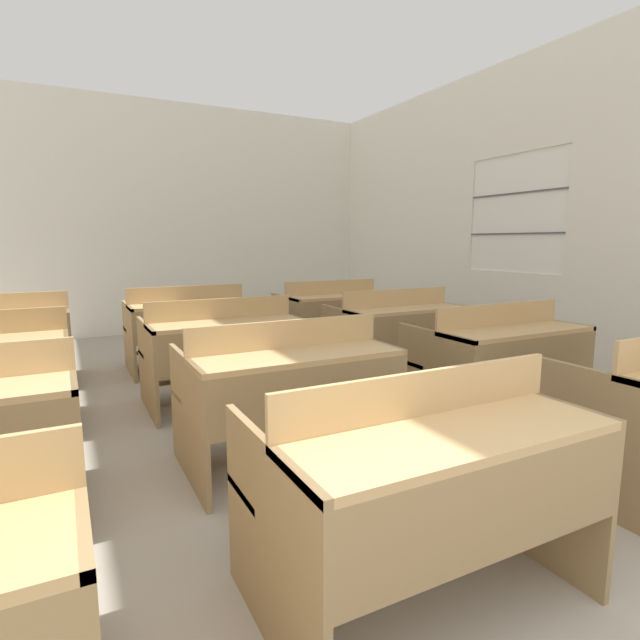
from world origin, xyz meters
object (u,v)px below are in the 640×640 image
(bench_second_right, at_px, (498,357))
(bench_third_center, at_px, (222,347))
(bench_second_center, at_px, (288,387))
(bench_back_center, at_px, (188,324))
(bench_back_right, at_px, (332,314))
(bench_front_center, at_px, (422,479))
(bench_third_right, at_px, (396,330))

(bench_second_right, height_order, bench_third_center, same)
(bench_second_center, distance_m, bench_back_center, 2.50)
(bench_back_right, bearing_deg, bench_third_center, -143.33)
(bench_front_center, relative_size, bench_third_center, 1.00)
(bench_second_center, height_order, bench_back_right, same)
(bench_third_center, height_order, bench_back_right, same)
(bench_second_right, distance_m, bench_back_center, 3.00)
(bench_third_center, relative_size, bench_back_right, 1.00)
(bench_back_center, bearing_deg, bench_back_right, -0.69)
(bench_third_center, bearing_deg, bench_second_right, -36.21)
(bench_second_right, bearing_deg, bench_front_center, -143.61)
(bench_third_center, bearing_deg, bench_third_right, 0.04)
(bench_second_right, distance_m, bench_third_right, 1.24)
(bench_second_center, bearing_deg, bench_back_center, 90.20)
(bench_second_right, xyz_separation_m, bench_third_center, (-1.69, 1.24, 0.00))
(bench_second_right, bearing_deg, bench_second_center, -179.79)
(bench_second_center, distance_m, bench_third_right, 2.07)
(bench_front_center, height_order, bench_second_right, same)
(bench_front_center, bearing_deg, bench_back_center, 89.70)
(bench_back_right, bearing_deg, bench_third_right, -88.93)
(bench_front_center, distance_m, bench_back_right, 4.08)
(bench_front_center, height_order, bench_third_right, same)
(bench_second_center, xyz_separation_m, bench_back_center, (-0.01, 2.50, 0.00))
(bench_second_center, bearing_deg, bench_third_right, 36.84)
(bench_front_center, bearing_deg, bench_second_center, 88.70)
(bench_second_center, bearing_deg, bench_third_center, 91.06)
(bench_back_right, bearing_deg, bench_second_right, -89.33)
(bench_third_right, xyz_separation_m, bench_back_center, (-1.67, 1.25, 0.00))
(bench_second_center, height_order, bench_third_right, same)
(bench_second_center, xyz_separation_m, bench_third_right, (1.66, 1.24, 0.00))
(bench_front_center, height_order, bench_second_center, same)
(bench_third_center, height_order, bench_third_right, same)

